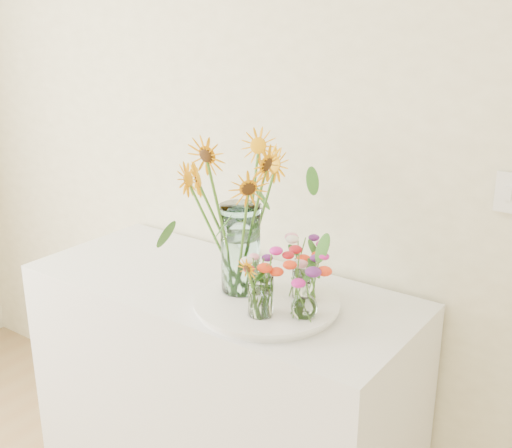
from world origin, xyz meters
name	(u,v)px	position (x,y,z in m)	size (l,w,h in m)	color
counter	(221,395)	(-0.07, 1.93, 0.45)	(1.40, 0.60, 0.90)	white
tray	(267,305)	(0.18, 1.87, 0.91)	(0.44, 0.44, 0.03)	white
mason_jar	(241,249)	(0.06, 1.88, 1.07)	(0.13, 0.13, 0.30)	#C2F7F9
sunflower_bouquet	(240,210)	(0.06, 1.88, 1.21)	(0.63, 0.63, 0.56)	orange
small_vase_a	(261,296)	(0.22, 1.77, 0.99)	(0.08, 0.08, 0.13)	white
wildflower_posy_a	(261,283)	(0.22, 1.77, 1.04)	(0.19, 0.19, 0.22)	#F53815
small_vase_b	(304,300)	(0.33, 1.84, 0.98)	(0.08, 0.08, 0.12)	white
wildflower_posy_b	(305,286)	(0.33, 1.84, 1.03)	(0.20, 0.20, 0.21)	#F53815
small_vase_c	(304,280)	(0.26, 1.96, 0.99)	(0.07, 0.07, 0.13)	white
wildflower_posy_c	(304,267)	(0.26, 1.96, 1.03)	(0.20, 0.20, 0.22)	#F53815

